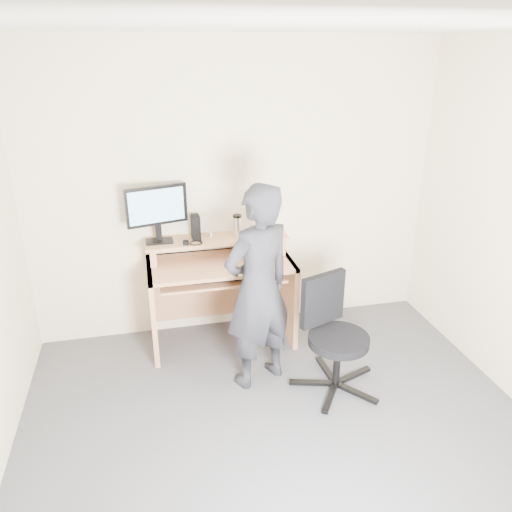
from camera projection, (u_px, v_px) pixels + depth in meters
name	position (u px, v px, depth m)	size (l,w,h in m)	color
ground	(292.00, 457.00, 3.16)	(3.50, 3.50, 0.00)	#515257
back_wall	(236.00, 193.00, 4.24)	(3.50, 0.02, 2.50)	beige
ceiling	(307.00, 22.00, 2.19)	(3.50, 3.50, 0.02)	white
desk	(220.00, 280.00, 4.28)	(1.20, 0.60, 0.91)	tan
monitor	(157.00, 209.00, 4.00)	(0.49, 0.16, 0.48)	black
external_drive	(196.00, 227.00, 4.15)	(0.07, 0.13, 0.20)	black
travel_mug	(237.00, 226.00, 4.22)	(0.07, 0.07, 0.16)	silver
smartphone	(258.00, 236.00, 4.22)	(0.07, 0.13, 0.01)	black
charger	(186.00, 243.00, 4.05)	(0.04, 0.04, 0.04)	black
headphones	(203.00, 236.00, 4.22)	(0.16, 0.16, 0.02)	silver
keyboard	(220.00, 276.00, 4.08)	(0.46, 0.18, 0.03)	black
mouse	(261.00, 261.00, 4.10)	(0.10, 0.06, 0.04)	black
office_chair	(333.00, 331.00, 3.67)	(0.68, 0.65, 0.85)	black
person	(258.00, 289.00, 3.60)	(0.57, 0.38, 1.57)	black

